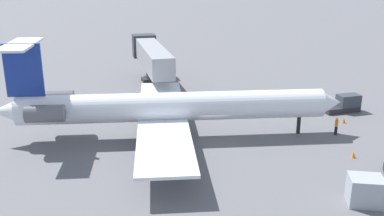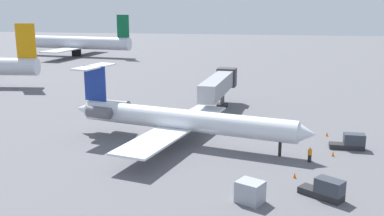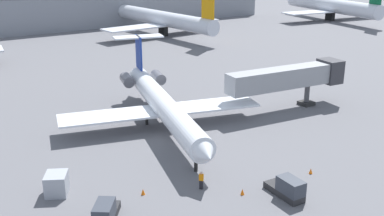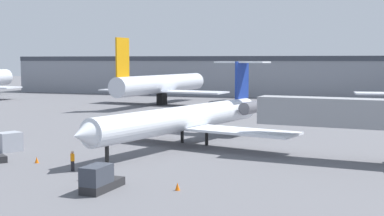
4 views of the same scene
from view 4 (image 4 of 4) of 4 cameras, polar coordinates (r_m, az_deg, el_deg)
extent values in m
cube|color=#5B5B60|center=(53.77, -3.40, -4.67)|extent=(400.00, 400.00, 0.10)
cylinder|color=silver|center=(55.81, -0.88, -1.12)|extent=(9.19, 27.62, 2.63)
cone|color=silver|center=(44.56, -11.64, -2.84)|extent=(2.95, 2.73, 2.50)
cone|color=silver|center=(68.47, 6.13, 0.03)|extent=(2.79, 3.06, 2.24)
cube|color=silver|center=(53.45, 5.45, -2.52)|extent=(12.06, 6.98, 0.24)
cube|color=silver|center=(60.55, -5.40, -1.61)|extent=(12.06, 6.98, 0.24)
cylinder|color=#595960|center=(63.97, 6.29, 0.02)|extent=(2.22, 3.47, 1.50)
cylinder|color=#595960|center=(66.10, 2.87, 0.21)|extent=(2.22, 3.47, 1.50)
cube|color=navy|center=(66.55, 5.41, 3.03)|extent=(1.00, 3.16, 4.66)
cube|color=silver|center=(66.51, 5.42, 4.95)|extent=(7.18, 3.95, 0.20)
cylinder|color=black|center=(46.89, -9.16, -5.08)|extent=(0.36, 0.36, 1.70)
cylinder|color=black|center=(56.88, 1.59, -3.20)|extent=(0.36, 0.36, 1.70)
cylinder|color=black|center=(58.61, -1.07, -2.95)|extent=(0.36, 0.36, 1.70)
cube|color=gray|center=(49.97, 16.62, -0.50)|extent=(16.84, 4.08, 2.60)
cube|color=black|center=(45.02, -12.76, -6.12)|extent=(0.40, 0.40, 0.85)
cube|color=orange|center=(44.89, -12.78, -5.21)|extent=(0.47, 0.47, 0.60)
sphere|color=tan|center=(44.81, -12.79, -4.68)|extent=(0.24, 0.24, 0.24)
cube|color=#262628|center=(38.26, -9.60, -8.27)|extent=(1.54, 4.05, 0.60)
cube|color=#333842|center=(37.39, -10.26, -7.10)|extent=(1.48, 2.45, 1.30)
cube|color=#999EA8|center=(56.23, -19.13, -3.47)|extent=(2.64, 2.79, 1.92)
cone|color=orange|center=(37.63, -1.58, -8.46)|extent=(0.36, 0.36, 0.55)
cone|color=orange|center=(49.28, -16.41, -5.40)|extent=(0.36, 0.36, 0.55)
cone|color=orange|center=(41.43, -11.93, -7.30)|extent=(0.36, 0.36, 0.55)
cube|color=gray|center=(137.88, 11.04, 3.41)|extent=(152.50, 21.01, 10.10)
cube|color=#333842|center=(127.64, 10.37, 5.28)|extent=(152.50, 0.60, 1.20)
cylinder|color=silver|center=(108.05, -3.28, 2.60)|extent=(7.30, 32.85, 3.72)
cube|color=orange|center=(95.71, -7.51, 5.44)|extent=(0.74, 4.01, 7.00)
cube|color=silver|center=(108.13, -3.27, 1.83)|extent=(27.91, 8.99, 0.30)
cube|color=black|center=(108.23, -3.27, 0.99)|extent=(1.20, 2.80, 2.40)
camera|label=1|loc=(83.72, -22.15, 8.88)|focal=40.33mm
camera|label=2|loc=(83.48, -40.16, 9.37)|focal=41.81mm
camera|label=3|loc=(46.18, -63.57, 16.47)|focal=43.45mm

